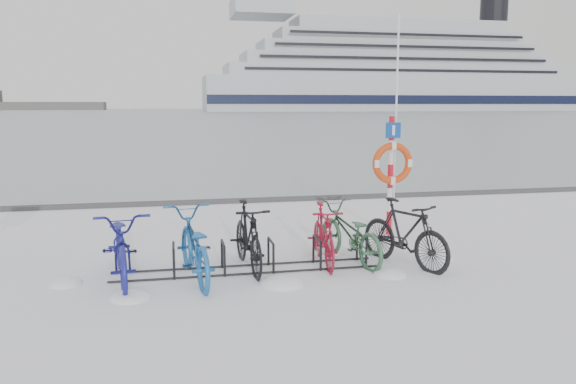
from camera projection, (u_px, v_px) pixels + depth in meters
ground at (247, 271)px, 8.44m from camera, size 900.00×900.00×0.00m
ice_sheet at (174, 113)px, 158.37m from camera, size 400.00×298.00×0.02m
quay_edge at (216, 202)px, 14.14m from camera, size 400.00×0.25×0.10m
bike_rack at (247, 259)px, 8.41m from camera, size 4.00×0.48×0.46m
lifebuoy_station at (392, 163)px, 10.53m from camera, size 0.79×0.23×4.10m
cruise_ferry at (394, 76)px, 210.29m from camera, size 143.43×27.04×47.13m
bike_0 at (122, 243)px, 7.92m from camera, size 0.98×2.15×1.09m
bike_1 at (193, 243)px, 7.99m from camera, size 0.95×2.05×1.03m
bike_2 at (248, 234)px, 8.48m from camera, size 0.63×1.79×1.06m
bike_3 at (323, 233)px, 8.75m from camera, size 0.58×1.65×0.97m
bike_4 at (349, 231)px, 8.90m from camera, size 1.04×1.93×0.96m
bike_5 at (405, 231)px, 8.68m from camera, size 1.18×1.82×1.06m
snow_drifts at (275, 275)px, 8.20m from camera, size 6.16×2.07×0.22m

